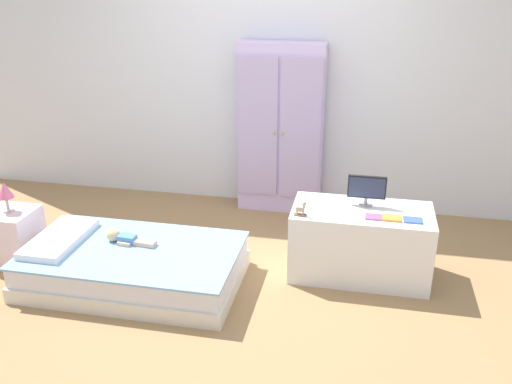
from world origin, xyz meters
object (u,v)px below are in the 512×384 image
(tv_stand, at_px, (360,243))
(book_blue, at_px, (413,220))
(rocking_horse_toy, at_px, (301,209))
(book_purple, at_px, (373,217))
(doll, at_px, (122,237))
(table_lamp, at_px, (5,191))
(bed, at_px, (134,266))
(nightstand, at_px, (13,236))
(wardrobe, at_px, (281,129))
(book_orange, at_px, (391,218))
(tv_monitor, at_px, (367,189))

(tv_stand, distance_m, book_blue, 0.46)
(rocking_horse_toy, bearing_deg, book_purple, 7.72)
(tv_stand, height_order, rocking_horse_toy, rocking_horse_toy)
(doll, height_order, rocking_horse_toy, rocking_horse_toy)
(rocking_horse_toy, height_order, book_purple, rocking_horse_toy)
(table_lamp, distance_m, tv_stand, 2.71)
(bed, bearing_deg, nightstand, 173.35)
(bed, distance_m, table_lamp, 1.16)
(book_purple, bearing_deg, tv_stand, 123.18)
(wardrobe, bearing_deg, rocking_horse_toy, -74.30)
(rocking_horse_toy, height_order, book_blue, rocking_horse_toy)
(bed, height_order, table_lamp, table_lamp)
(bed, bearing_deg, wardrobe, 61.79)
(book_orange, bearing_deg, tv_monitor, 131.74)
(wardrobe, relative_size, tv_stand, 1.54)
(tv_monitor, height_order, rocking_horse_toy, tv_monitor)
(wardrobe, xyz_separation_m, book_blue, (1.13, -1.21, -0.25))
(table_lamp, relative_size, book_blue, 1.86)
(wardrobe, bearing_deg, nightstand, -142.96)
(nightstand, height_order, rocking_horse_toy, rocking_horse_toy)
(doll, xyz_separation_m, rocking_horse_toy, (1.31, 0.18, 0.27))
(book_blue, bearing_deg, tv_monitor, 148.04)
(book_purple, relative_size, book_blue, 0.87)
(rocking_horse_toy, bearing_deg, wardrobe, 105.70)
(wardrobe, distance_m, book_blue, 1.67)
(tv_monitor, relative_size, book_orange, 2.08)
(tv_monitor, xyz_separation_m, book_blue, (0.33, -0.21, -0.13))
(tv_monitor, relative_size, rocking_horse_toy, 2.53)
(book_orange, distance_m, book_blue, 0.15)
(book_orange, relative_size, book_blue, 1.03)
(tv_monitor, height_order, book_purple, tv_monitor)
(rocking_horse_toy, xyz_separation_m, book_purple, (0.50, 0.07, -0.04))
(wardrobe, distance_m, book_orange, 1.58)
(nightstand, height_order, book_blue, book_blue)
(book_purple, distance_m, book_orange, 0.12)
(nightstand, xyz_separation_m, tv_monitor, (2.69, 0.42, 0.46))
(wardrobe, height_order, tv_monitor, wardrobe)
(nightstand, distance_m, rocking_horse_toy, 2.28)
(doll, relative_size, wardrobe, 0.25)
(wardrobe, bearing_deg, bed, -118.21)
(bed, bearing_deg, book_orange, 10.48)
(tv_stand, distance_m, rocking_horse_toy, 0.56)
(nightstand, xyz_separation_m, rocking_horse_toy, (2.24, 0.14, 0.37))
(bed, relative_size, rocking_horse_toy, 14.09)
(table_lamp, xyz_separation_m, wardrobe, (1.88, 1.42, 0.19))
(rocking_horse_toy, xyz_separation_m, book_blue, (0.77, 0.07, -0.04))
(bed, height_order, book_orange, book_orange)
(tv_monitor, relative_size, book_purple, 2.48)
(tv_stand, bearing_deg, wardrobe, 125.72)
(tv_stand, xyz_separation_m, book_purple, (0.08, -0.12, 0.27))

